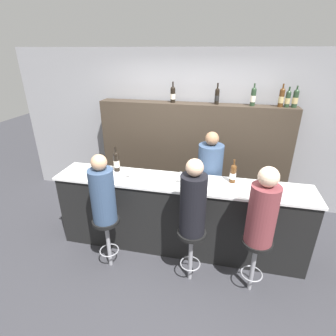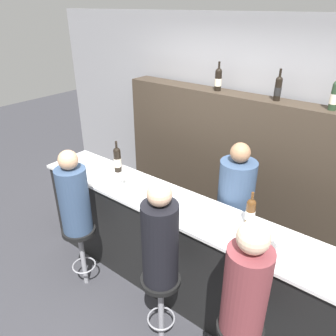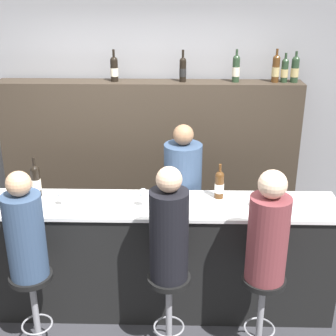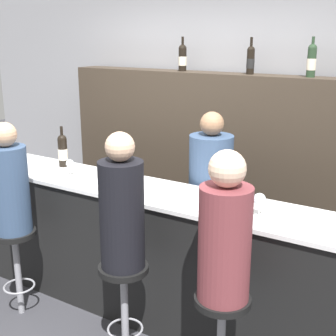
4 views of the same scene
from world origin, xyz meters
The scene contains 19 objects.
ground_plane centered at (0.00, 0.00, 0.00)m, with size 16.00×16.00×0.00m, color #333338.
wall_back centered at (0.00, 1.68, 1.30)m, with size 6.40×0.05×2.60m.
bar_counter centered at (0.00, 0.25, 0.52)m, with size 3.28×0.54×1.04m.
back_bar_cabinet centered at (0.00, 1.46, 0.90)m, with size 3.08×0.28×1.80m.
wine_bottle_counter_0 centered at (-0.90, 0.38, 1.18)m, with size 0.08×0.08×0.35m.
wine_bottle_counter_1 centered at (0.65, 0.38, 1.16)m, with size 0.08×0.08×0.30m.
wine_bottle_backbar_0 centered at (-0.34, 1.46, 1.92)m, with size 0.08×0.08×0.31m.
wine_bottle_backbar_1 centered at (0.34, 1.46, 1.92)m, with size 0.07×0.07×0.31m.
wine_bottle_backbar_2 centered at (0.86, 1.46, 1.93)m, with size 0.07×0.07×0.32m.
wine_glass_0 centered at (-0.65, 0.20, 1.13)m, with size 0.08×0.08×0.14m.
wine_glass_1 centered at (0.02, 0.20, 1.15)m, with size 0.07×0.07×0.16m.
wine_glass_2 centered at (0.95, 0.20, 1.14)m, with size 0.08×0.08×0.15m.
bar_stool_left centered at (-0.80, -0.28, 0.53)m, with size 0.33×0.33×0.70m.
guest_seated_left centered at (-0.80, -0.28, 1.07)m, with size 0.28×0.28×0.84m.
bar_stool_middle centered at (0.24, -0.28, 0.53)m, with size 0.33×0.33×0.70m.
guest_seated_middle centered at (0.24, -0.28, 1.09)m, with size 0.28×0.28×0.88m.
bar_stool_right centered at (0.94, -0.28, 0.53)m, with size 0.33×0.33×0.70m.
guest_seated_right centered at (0.94, -0.28, 1.09)m, with size 0.29×0.29×0.86m.
bartender centered at (0.34, 0.73, 0.72)m, with size 0.35×0.35×1.57m.
Camera 4 is at (1.92, -2.44, 2.14)m, focal length 50.00 mm.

